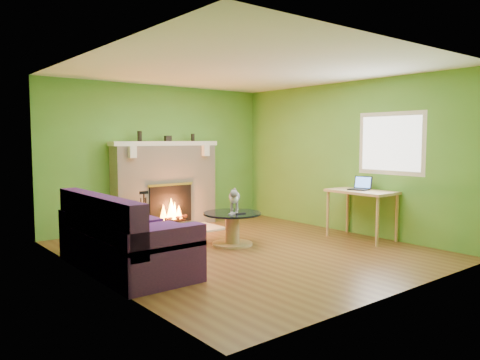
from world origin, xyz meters
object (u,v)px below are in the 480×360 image
object	(u,v)px
sofa	(122,240)
coffee_table	(232,226)
cat	(234,200)
desk	(362,196)

from	to	relation	value
sofa	coffee_table	world-z (taller)	sofa
cat	coffee_table	bearing A→B (deg)	-108.13
cat	sofa	bearing A→B (deg)	-132.41
sofa	coffee_table	size ratio (longest dim) A/B	2.41
desk	sofa	bearing A→B (deg)	168.87
coffee_table	desk	world-z (taller)	desk
sofa	desk	bearing A→B (deg)	-11.13
coffee_table	desk	xyz separation A→B (m)	(1.90, -0.97, 0.41)
desk	cat	xyz separation A→B (m)	(-1.82, 1.02, -0.01)
sofa	coffee_table	xyz separation A→B (m)	(1.91, 0.22, -0.08)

